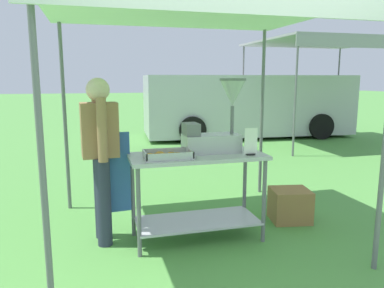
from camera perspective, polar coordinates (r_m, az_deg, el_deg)
The scene contains 10 objects.
ground_plane at distance 8.58m, azimuth -7.54°, elevation -0.84°, with size 70.00×70.00×0.00m, color #519342.
stall_canopy at distance 3.70m, azimuth 0.44°, elevation 19.46°, with size 2.79×2.46×2.29m.
donut_cart at distance 3.69m, azimuth 0.81°, elevation -5.51°, with size 1.32×0.58×0.87m.
donut_tray at distance 3.47m, azimuth -3.80°, elevation -1.80°, with size 0.44×0.27×0.07m.
donut_fryer at distance 3.73m, azimuth 3.90°, elevation 3.05°, with size 0.63×0.28×0.73m.
menu_sign at distance 3.62m, azimuth 9.01°, elevation 0.08°, with size 0.13×0.05×0.26m.
vendor at distance 3.68m, azimuth -13.76°, elevation -1.23°, with size 0.46×0.54×1.61m.
supply_crate at distance 4.42m, azimuth 14.79°, elevation -9.05°, with size 0.48×0.44×0.37m.
van_silver at distance 10.59m, azimuth 8.50°, elevation 5.97°, with size 5.76×2.38×1.69m.
neighbour_tent at distance 9.88m, azimuth 19.65°, elevation 14.27°, with size 3.21×2.95×2.51m.
Camera 1 is at (-1.09, -2.36, 1.60)m, focal length 34.77 mm.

